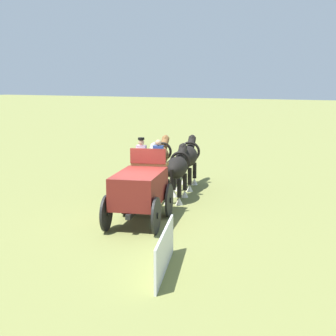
{
  "coord_description": "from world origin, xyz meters",
  "views": [
    {
      "loc": [
        -15.07,
        -8.54,
        4.93
      ],
      "look_at": [
        4.28,
        1.01,
        1.2
      ],
      "focal_mm": 55.3,
      "sensor_mm": 36.0,
      "label": 1
    }
  ],
  "objects_px": {
    "draft_horse_rear_near": "(146,167)",
    "show_wagon": "(140,188)",
    "draft_horse_rear_off": "(177,168)",
    "draft_horse_lead_near": "(159,157)",
    "draft_horse_lead_off": "(187,157)"
  },
  "relations": [
    {
      "from": "draft_horse_rear_near",
      "to": "show_wagon",
      "type": "bearing_deg",
      "value": -154.6
    },
    {
      "from": "draft_horse_rear_off",
      "to": "draft_horse_lead_near",
      "type": "height_order",
      "value": "draft_horse_lead_near"
    },
    {
      "from": "show_wagon",
      "to": "draft_horse_rear_near",
      "type": "xyz_separation_m",
      "value": [
        3.27,
        1.55,
        0.11
      ]
    },
    {
      "from": "draft_horse_rear_near",
      "to": "draft_horse_rear_off",
      "type": "distance_m",
      "value": 1.3
    },
    {
      "from": "draft_horse_rear_off",
      "to": "draft_horse_rear_near",
      "type": "bearing_deg",
      "value": 105.03
    },
    {
      "from": "show_wagon",
      "to": "draft_horse_rear_near",
      "type": "height_order",
      "value": "show_wagon"
    },
    {
      "from": "draft_horse_lead_off",
      "to": "show_wagon",
      "type": "bearing_deg",
      "value": -170.99
    },
    {
      "from": "draft_horse_rear_near",
      "to": "draft_horse_lead_near",
      "type": "bearing_deg",
      "value": 15.05
    },
    {
      "from": "draft_horse_rear_off",
      "to": "draft_horse_lead_off",
      "type": "bearing_deg",
      "value": 15.05
    },
    {
      "from": "draft_horse_lead_near",
      "to": "draft_horse_lead_off",
      "type": "height_order",
      "value": "draft_horse_lead_off"
    },
    {
      "from": "draft_horse_rear_off",
      "to": "draft_horse_lead_near",
      "type": "distance_m",
      "value": 2.91
    },
    {
      "from": "show_wagon",
      "to": "draft_horse_lead_near",
      "type": "distance_m",
      "value": 6.2
    },
    {
      "from": "draft_horse_lead_near",
      "to": "draft_horse_rear_near",
      "type": "bearing_deg",
      "value": -164.95
    },
    {
      "from": "show_wagon",
      "to": "draft_horse_lead_near",
      "type": "xyz_separation_m",
      "value": [
        5.78,
        2.23,
        0.15
      ]
    },
    {
      "from": "draft_horse_lead_near",
      "to": "draft_horse_rear_off",
      "type": "bearing_deg",
      "value": -138.4
    }
  ]
}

